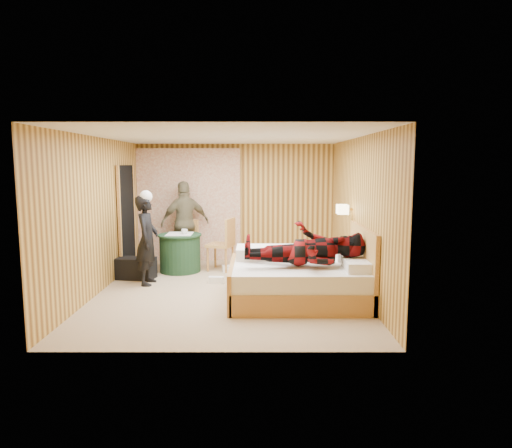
{
  "coord_description": "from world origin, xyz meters",
  "views": [
    {
      "loc": [
        0.44,
        -7.32,
        2.06
      ],
      "look_at": [
        0.44,
        0.42,
        1.05
      ],
      "focal_mm": 32.0,
      "sensor_mm": 36.0,
      "label": 1
    }
  ],
  "objects_px": {
    "chair_far": "(187,238)",
    "woman_standing": "(147,240)",
    "round_table": "(180,252)",
    "man_at_table": "(185,223)",
    "nightstand": "(340,269)",
    "bed": "(301,279)",
    "wall_lamp": "(343,209)",
    "man_on_bed": "(305,238)",
    "chair_near": "(225,240)",
    "duffel_bag": "(136,268)"
  },
  "relations": [
    {
      "from": "wall_lamp",
      "to": "man_on_bed",
      "type": "bearing_deg",
      "value": -122.67
    },
    {
      "from": "round_table",
      "to": "man_on_bed",
      "type": "height_order",
      "value": "man_on_bed"
    },
    {
      "from": "round_table",
      "to": "chair_near",
      "type": "relative_size",
      "value": 0.81
    },
    {
      "from": "chair_far",
      "to": "round_table",
      "type": "bearing_deg",
      "value": -68.51
    },
    {
      "from": "nightstand",
      "to": "woman_standing",
      "type": "relative_size",
      "value": 0.35
    },
    {
      "from": "wall_lamp",
      "to": "chair_far",
      "type": "height_order",
      "value": "wall_lamp"
    },
    {
      "from": "wall_lamp",
      "to": "nightstand",
      "type": "distance_m",
      "value": 1.03
    },
    {
      "from": "chair_far",
      "to": "bed",
      "type": "bearing_deg",
      "value": -25.67
    },
    {
      "from": "chair_far",
      "to": "chair_near",
      "type": "relative_size",
      "value": 0.9
    },
    {
      "from": "round_table",
      "to": "chair_near",
      "type": "xyz_separation_m",
      "value": [
        0.86,
        0.08,
        0.22
      ]
    },
    {
      "from": "bed",
      "to": "woman_standing",
      "type": "bearing_deg",
      "value": 159.92
    },
    {
      "from": "bed",
      "to": "woman_standing",
      "type": "height_order",
      "value": "woman_standing"
    },
    {
      "from": "duffel_bag",
      "to": "nightstand",
      "type": "bearing_deg",
      "value": 2.4
    },
    {
      "from": "nightstand",
      "to": "round_table",
      "type": "bearing_deg",
      "value": 161.24
    },
    {
      "from": "duffel_bag",
      "to": "man_at_table",
      "type": "distance_m",
      "value": 1.6
    },
    {
      "from": "round_table",
      "to": "woman_standing",
      "type": "height_order",
      "value": "woman_standing"
    },
    {
      "from": "man_at_table",
      "to": "man_on_bed",
      "type": "height_order",
      "value": "man_on_bed"
    },
    {
      "from": "chair_near",
      "to": "man_on_bed",
      "type": "distance_m",
      "value": 2.59
    },
    {
      "from": "wall_lamp",
      "to": "chair_near",
      "type": "xyz_separation_m",
      "value": [
        -2.1,
        0.98,
        -0.7
      ]
    },
    {
      "from": "man_at_table",
      "to": "duffel_bag",
      "type": "bearing_deg",
      "value": 36.0
    },
    {
      "from": "round_table",
      "to": "man_on_bed",
      "type": "distance_m",
      "value": 3.09
    },
    {
      "from": "woman_standing",
      "to": "man_on_bed",
      "type": "distance_m",
      "value": 2.84
    },
    {
      "from": "nightstand",
      "to": "man_at_table",
      "type": "xyz_separation_m",
      "value": [
        -2.91,
        1.69,
        0.59
      ]
    },
    {
      "from": "round_table",
      "to": "nightstand",
      "type": "bearing_deg",
      "value": -18.76
    },
    {
      "from": "man_at_table",
      "to": "chair_near",
      "type": "bearing_deg",
      "value": 119.65
    },
    {
      "from": "bed",
      "to": "man_at_table",
      "type": "distance_m",
      "value": 3.4
    },
    {
      "from": "round_table",
      "to": "man_at_table",
      "type": "height_order",
      "value": "man_at_table"
    },
    {
      "from": "woman_standing",
      "to": "wall_lamp",
      "type": "bearing_deg",
      "value": -88.0
    },
    {
      "from": "bed",
      "to": "nightstand",
      "type": "bearing_deg",
      "value": 49.5
    },
    {
      "from": "chair_near",
      "to": "woman_standing",
      "type": "distance_m",
      "value": 1.63
    },
    {
      "from": "wall_lamp",
      "to": "bed",
      "type": "xyz_separation_m",
      "value": [
        -0.8,
        -0.98,
        -0.97
      ]
    },
    {
      "from": "nightstand",
      "to": "duffel_bag",
      "type": "bearing_deg",
      "value": 173.38
    },
    {
      "from": "bed",
      "to": "round_table",
      "type": "distance_m",
      "value": 2.86
    },
    {
      "from": "chair_far",
      "to": "wall_lamp",
      "type": "bearing_deg",
      "value": -3.64
    },
    {
      "from": "bed",
      "to": "duffel_bag",
      "type": "xyz_separation_m",
      "value": [
        -2.87,
        1.31,
        -0.13
      ]
    },
    {
      "from": "chair_far",
      "to": "man_on_bed",
      "type": "relative_size",
      "value": 0.53
    },
    {
      "from": "nightstand",
      "to": "chair_far",
      "type": "relative_size",
      "value": 0.58
    },
    {
      "from": "duffel_bag",
      "to": "woman_standing",
      "type": "distance_m",
      "value": 0.76
    },
    {
      "from": "bed",
      "to": "woman_standing",
      "type": "distance_m",
      "value": 2.76
    },
    {
      "from": "chair_far",
      "to": "woman_standing",
      "type": "xyz_separation_m",
      "value": [
        -0.44,
        -1.6,
        0.23
      ]
    },
    {
      "from": "woman_standing",
      "to": "nightstand",
      "type": "bearing_deg",
      "value": -89.53
    },
    {
      "from": "woman_standing",
      "to": "man_on_bed",
      "type": "height_order",
      "value": "man_on_bed"
    },
    {
      "from": "chair_far",
      "to": "man_on_bed",
      "type": "distance_m",
      "value": 3.53
    },
    {
      "from": "round_table",
      "to": "bed",
      "type": "bearing_deg",
      "value": -41.09
    },
    {
      "from": "woman_standing",
      "to": "duffel_bag",
      "type": "bearing_deg",
      "value": 40.83
    },
    {
      "from": "bed",
      "to": "man_at_table",
      "type": "xyz_separation_m",
      "value": [
        -2.15,
        2.58,
        0.54
      ]
    },
    {
      "from": "bed",
      "to": "chair_far",
      "type": "height_order",
      "value": "bed"
    },
    {
      "from": "round_table",
      "to": "man_at_table",
      "type": "distance_m",
      "value": 0.85
    },
    {
      "from": "nightstand",
      "to": "duffel_bag",
      "type": "relative_size",
      "value": 0.8
    },
    {
      "from": "chair_far",
      "to": "woman_standing",
      "type": "relative_size",
      "value": 0.6
    }
  ]
}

